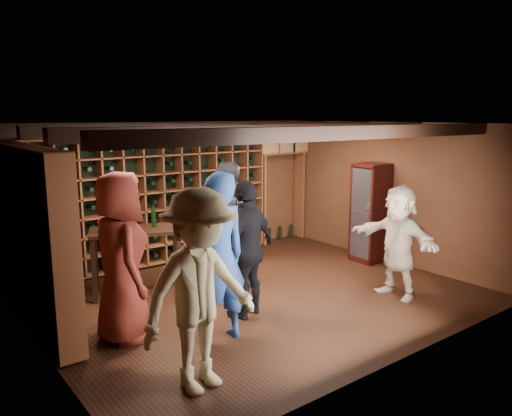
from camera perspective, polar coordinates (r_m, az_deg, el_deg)
ground at (r=7.47m, az=0.19°, el=-9.95°), size 6.00×6.00×0.00m
room_shell at (r=7.04m, az=-0.06°, el=8.96°), size 6.00×6.00×6.00m
wine_rack_back at (r=8.84m, az=-11.81°, el=0.78°), size 4.65×0.30×2.20m
wine_rack_left at (r=6.69m, az=-24.08°, el=-3.05°), size 0.30×2.65×2.20m
crate_shelf at (r=10.37m, az=2.92°, el=4.75°), size 1.20×0.32×2.07m
display_cabinet at (r=9.21m, az=12.91°, el=-0.73°), size 0.55×0.50×1.75m
man_blue_shirt at (r=5.78m, az=-4.35°, el=-5.71°), size 0.74×0.50×2.00m
man_grey_suit at (r=7.61m, az=-3.50°, el=-1.99°), size 1.11×0.98×1.93m
guest_red_floral at (r=6.00m, az=-15.17°, el=-5.47°), size 0.78×1.06×2.00m
guest_woman_black at (r=6.51m, az=-0.98°, el=-4.70°), size 1.15×0.76×1.81m
guest_khaki at (r=4.79m, az=-6.44°, el=-9.45°), size 1.34×0.86×1.97m
guest_beige at (r=7.51m, az=15.96°, el=-3.66°), size 0.58×1.55×1.65m
tasting_table at (r=7.53m, az=-13.59°, el=-3.27°), size 1.45×1.10×1.26m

